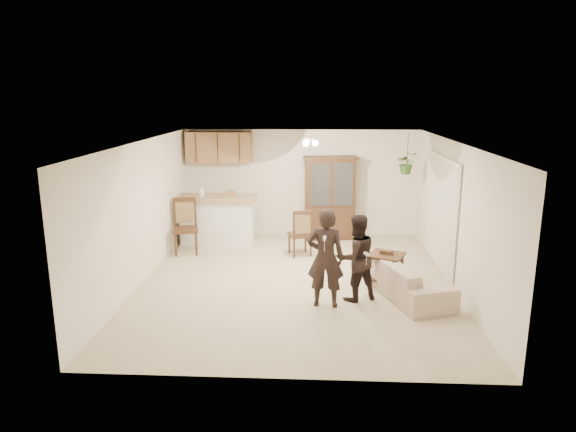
{
  "coord_description": "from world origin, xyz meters",
  "views": [
    {
      "loc": [
        0.31,
        -8.72,
        3.3
      ],
      "look_at": [
        -0.16,
        0.4,
        1.12
      ],
      "focal_mm": 32.0,
      "sensor_mm": 36.0,
      "label": 1
    }
  ],
  "objects_px": {
    "china_hutch": "(330,199)",
    "side_table": "(386,270)",
    "adult": "(326,252)",
    "child": "(356,260)",
    "chair_hutch_left": "(327,226)",
    "chair_bar": "(186,238)",
    "chair_hutch_right": "(300,242)",
    "sofa": "(406,273)"
  },
  "relations": [
    {
      "from": "child",
      "to": "chair_hutch_right",
      "type": "height_order",
      "value": "child"
    },
    {
      "from": "side_table",
      "to": "child",
      "type": "bearing_deg",
      "value": -135.17
    },
    {
      "from": "adult",
      "to": "chair_hutch_left",
      "type": "distance_m",
      "value": 3.98
    },
    {
      "from": "side_table",
      "to": "chair_bar",
      "type": "relative_size",
      "value": 0.63
    },
    {
      "from": "adult",
      "to": "child",
      "type": "relative_size",
      "value": 1.33
    },
    {
      "from": "side_table",
      "to": "chair_bar",
      "type": "bearing_deg",
      "value": 155.66
    },
    {
      "from": "sofa",
      "to": "child",
      "type": "height_order",
      "value": "child"
    },
    {
      "from": "child",
      "to": "chair_bar",
      "type": "distance_m",
      "value": 4.14
    },
    {
      "from": "child",
      "to": "chair_hutch_left",
      "type": "distance_m",
      "value": 3.69
    },
    {
      "from": "side_table",
      "to": "chair_hutch_left",
      "type": "xyz_separation_m",
      "value": [
        -0.95,
        3.09,
        -0.03
      ]
    },
    {
      "from": "sofa",
      "to": "china_hutch",
      "type": "bearing_deg",
      "value": 0.82
    },
    {
      "from": "sofa",
      "to": "chair_hutch_left",
      "type": "height_order",
      "value": "chair_hutch_left"
    },
    {
      "from": "adult",
      "to": "side_table",
      "type": "relative_size",
      "value": 2.45
    },
    {
      "from": "adult",
      "to": "chair_hutch_left",
      "type": "xyz_separation_m",
      "value": [
        0.12,
        3.93,
        -0.61
      ]
    },
    {
      "from": "chair_hutch_right",
      "to": "child",
      "type": "bearing_deg",
      "value": 93.66
    },
    {
      "from": "child",
      "to": "adult",
      "type": "bearing_deg",
      "value": 5.36
    },
    {
      "from": "sofa",
      "to": "chair_bar",
      "type": "xyz_separation_m",
      "value": [
        -4.26,
        2.08,
        -0.04
      ]
    },
    {
      "from": "adult",
      "to": "chair_bar",
      "type": "xyz_separation_m",
      "value": [
        -2.89,
        2.64,
        -0.57
      ]
    },
    {
      "from": "china_hutch",
      "to": "chair_hutch_left",
      "type": "distance_m",
      "value": 0.66
    },
    {
      "from": "sofa",
      "to": "chair_hutch_right",
      "type": "height_order",
      "value": "chair_hutch_right"
    },
    {
      "from": "china_hutch",
      "to": "chair_hutch_right",
      "type": "height_order",
      "value": "china_hutch"
    },
    {
      "from": "chair_bar",
      "to": "chair_hutch_right",
      "type": "xyz_separation_m",
      "value": [
        2.42,
        0.0,
        -0.05
      ]
    },
    {
      "from": "child",
      "to": "sofa",
      "type": "bearing_deg",
      "value": 173.61
    },
    {
      "from": "adult",
      "to": "chair_hutch_right",
      "type": "relative_size",
      "value": 1.82
    },
    {
      "from": "china_hutch",
      "to": "side_table",
      "type": "xyz_separation_m",
      "value": [
        0.89,
        -3.11,
        -0.63
      ]
    },
    {
      "from": "child",
      "to": "chair_hutch_left",
      "type": "xyz_separation_m",
      "value": [
        -0.38,
        3.65,
        -0.38
      ]
    },
    {
      "from": "adult",
      "to": "chair_hutch_right",
      "type": "xyz_separation_m",
      "value": [
        -0.47,
        2.64,
        -0.62
      ]
    },
    {
      "from": "child",
      "to": "chair_hutch_left",
      "type": "height_order",
      "value": "child"
    },
    {
      "from": "adult",
      "to": "chair_bar",
      "type": "height_order",
      "value": "adult"
    },
    {
      "from": "side_table",
      "to": "chair_hutch_left",
      "type": "relative_size",
      "value": 0.71
    },
    {
      "from": "side_table",
      "to": "chair_hutch_right",
      "type": "xyz_separation_m",
      "value": [
        -1.54,
        1.79,
        -0.04
      ]
    },
    {
      "from": "chair_bar",
      "to": "sofa",
      "type": "bearing_deg",
      "value": -40.13
    },
    {
      "from": "adult",
      "to": "side_table",
      "type": "distance_m",
      "value": 1.48
    },
    {
      "from": "sofa",
      "to": "side_table",
      "type": "relative_size",
      "value": 2.55
    },
    {
      "from": "sofa",
      "to": "adult",
      "type": "relative_size",
      "value": 1.04
    },
    {
      "from": "side_table",
      "to": "chair_hutch_right",
      "type": "distance_m",
      "value": 2.36
    },
    {
      "from": "chair_bar",
      "to": "chair_hutch_left",
      "type": "height_order",
      "value": "chair_bar"
    },
    {
      "from": "chair_hutch_left",
      "to": "chair_hutch_right",
      "type": "height_order",
      "value": "chair_hutch_left"
    },
    {
      "from": "china_hutch",
      "to": "side_table",
      "type": "distance_m",
      "value": 3.29
    },
    {
      "from": "china_hutch",
      "to": "side_table",
      "type": "relative_size",
      "value": 2.61
    },
    {
      "from": "adult",
      "to": "side_table",
      "type": "xyz_separation_m",
      "value": [
        1.07,
        0.85,
        -0.58
      ]
    },
    {
      "from": "chair_bar",
      "to": "chair_hutch_right",
      "type": "height_order",
      "value": "chair_bar"
    }
  ]
}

